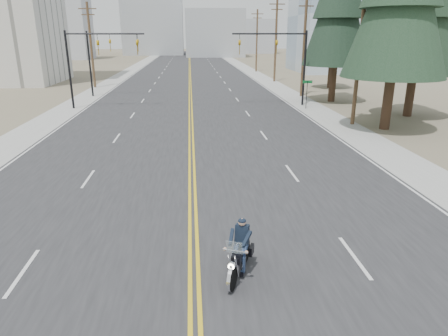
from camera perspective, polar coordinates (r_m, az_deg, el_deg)
road at (r=76.83m, az=-4.91°, el=13.50°), size 20.00×200.00×0.01m
sidewalk_left at (r=77.69m, az=-13.65°, el=13.12°), size 3.00×200.00×0.01m
sidewalk_right at (r=77.68m, az=3.85°, el=13.58°), size 3.00×200.00×0.01m
traffic_mast_left at (r=39.62m, az=-18.57°, el=15.16°), size 7.10×0.26×7.00m
traffic_mast_right at (r=39.60m, az=8.62°, el=15.88°), size 7.10×0.26×7.00m
traffic_mast_far at (r=47.50m, az=-16.75°, el=15.66°), size 6.10×0.26×7.00m
street_sign at (r=38.40m, az=11.77°, el=10.93°), size 0.90×0.06×2.62m
utility_pole_b at (r=32.07m, az=18.91°, el=16.43°), size 2.20×0.30×11.50m
utility_pole_c at (r=46.26m, az=11.37°, el=17.07°), size 2.20×0.30×11.00m
utility_pole_d at (r=60.84m, az=7.41°, el=17.77°), size 2.20×0.30×11.50m
utility_pole_e at (r=77.56m, az=4.71°, el=17.79°), size 2.20×0.30×11.00m
utility_pole_left at (r=55.98m, az=-18.48°, el=16.44°), size 2.20×0.30×10.50m
glass_building at (r=83.02m, az=19.06°, el=19.90°), size 24.00×16.00×20.00m
haze_bldg_a at (r=126.57m, az=-22.13°, el=19.23°), size 14.00×12.00×22.00m
haze_bldg_b at (r=131.79m, az=-1.37°, el=18.67°), size 18.00×14.00×14.00m
haze_bldg_c at (r=123.23m, az=15.00°, el=19.03°), size 16.00×12.00×18.00m
haze_bldg_d at (r=147.18m, az=-10.11°, el=20.73°), size 20.00×15.00×26.00m
haze_bldg_e at (r=158.52m, az=4.52°, el=18.23°), size 14.00×14.00×12.00m
haze_bldg_f at (r=145.43m, az=-26.15°, el=17.27°), size 12.00×12.00×16.00m
motorcyclist at (r=11.57m, az=2.20°, el=-11.53°), size 1.62×2.31×1.66m
conifer_far at (r=54.76m, az=15.59°, el=19.63°), size 5.40×5.40×14.45m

